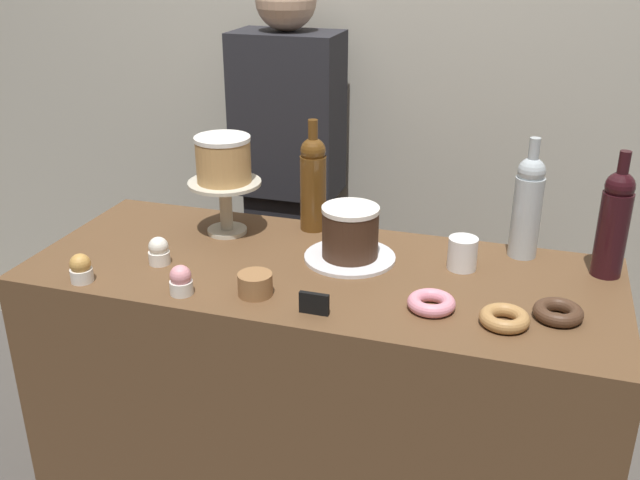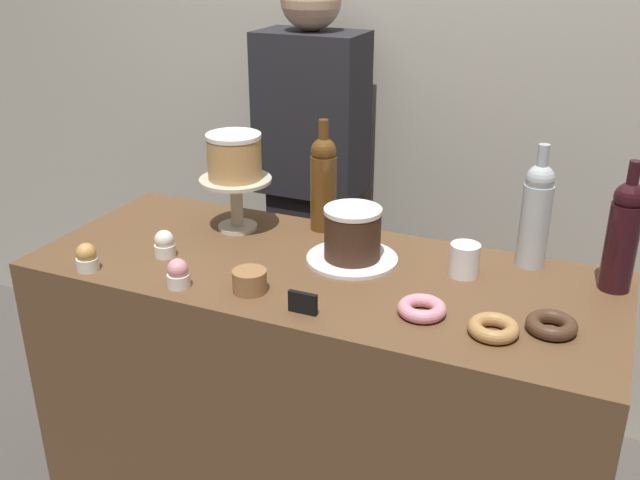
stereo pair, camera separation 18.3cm
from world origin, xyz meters
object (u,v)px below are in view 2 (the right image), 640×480
at_px(wine_bottle_clear, 536,213).
at_px(donut_maple, 493,328).
at_px(wine_bottle_dark_red, 623,234).
at_px(wine_bottle_amber, 323,182).
at_px(cake_stand_pedestal, 236,195).
at_px(donut_chocolate, 551,325).
at_px(donut_pink, 422,309).
at_px(cupcake_strawberry, 178,274).
at_px(cupcake_vanilla, 165,244).
at_px(barista_figure, 312,192).
at_px(white_layer_cake, 234,156).
at_px(cupcake_caramel, 87,258).
at_px(cookie_stack, 250,281).
at_px(price_sign_chalkboard, 303,303).
at_px(coffee_cup_ceramic, 464,260).
at_px(chocolate_round_cake, 353,233).

bearing_deg(wine_bottle_clear, donut_maple, -92.40).
bearing_deg(wine_bottle_dark_red, wine_bottle_amber, 175.26).
relative_size(cake_stand_pedestal, wine_bottle_dark_red, 0.64).
height_order(wine_bottle_dark_red, wine_bottle_amber, same).
height_order(donut_chocolate, donut_pink, same).
distance_m(cupcake_strawberry, cupcake_vanilla, 0.19).
bearing_deg(donut_chocolate, barista_figure, 140.32).
xyz_separation_m(white_layer_cake, donut_chocolate, (0.92, -0.24, -0.21)).
bearing_deg(cupcake_caramel, donut_chocolate, 8.13).
height_order(white_layer_cake, donut_chocolate, white_layer_cake).
xyz_separation_m(white_layer_cake, wine_bottle_clear, (0.82, 0.09, -0.08)).
bearing_deg(wine_bottle_amber, cookie_stack, -90.52).
bearing_deg(donut_chocolate, price_sign_chalkboard, -164.86).
bearing_deg(donut_maple, wine_bottle_clear, 87.60).
relative_size(cupcake_strawberry, cupcake_vanilla, 1.00).
bearing_deg(cupcake_vanilla, donut_chocolate, 0.58).
relative_size(wine_bottle_clear, price_sign_chalkboard, 4.65).
relative_size(cake_stand_pedestal, coffee_cup_ceramic, 2.44).
xyz_separation_m(wine_bottle_amber, barista_figure, (-0.23, 0.42, -0.20)).
bearing_deg(price_sign_chalkboard, donut_maple, 10.72).
bearing_deg(cupcake_caramel, barista_figure, 76.87).
bearing_deg(donut_maple, donut_chocolate, 29.72).
relative_size(donut_pink, barista_figure, 0.07).
relative_size(donut_maple, cookie_stack, 1.33).
distance_m(chocolate_round_cake, donut_pink, 0.33).
height_order(donut_chocolate, cookie_stack, cookie_stack).
relative_size(wine_bottle_clear, donut_chocolate, 2.91).
distance_m(chocolate_round_cake, price_sign_chalkboard, 0.31).
distance_m(wine_bottle_amber, donut_maple, 0.72).
height_order(cupcake_vanilla, donut_chocolate, cupcake_vanilla).
bearing_deg(cake_stand_pedestal, donut_maple, -20.48).
relative_size(chocolate_round_cake, barista_figure, 0.09).
height_order(wine_bottle_amber, coffee_cup_ceramic, wine_bottle_amber).
bearing_deg(cupcake_strawberry, cookie_stack, 16.02).
bearing_deg(cupcake_vanilla, chocolate_round_cake, 20.59).
bearing_deg(cupcake_caramel, wine_bottle_dark_red, 19.26).
bearing_deg(donut_maple, cake_stand_pedestal, 159.52).
height_order(white_layer_cake, cupcake_caramel, white_layer_cake).
bearing_deg(wine_bottle_dark_red, donut_pink, -141.17).
height_order(wine_bottle_clear, wine_bottle_dark_red, same).
distance_m(cupcake_caramel, price_sign_chalkboard, 0.60).
relative_size(cupcake_caramel, donut_chocolate, 0.66).
height_order(cupcake_vanilla, coffee_cup_ceramic, coffee_cup_ceramic).
distance_m(donut_maple, coffee_cup_ceramic, 0.29).
distance_m(wine_bottle_dark_red, wine_bottle_amber, 0.81).
distance_m(wine_bottle_clear, coffee_cup_ceramic, 0.22).
distance_m(wine_bottle_clear, donut_chocolate, 0.37).
relative_size(chocolate_round_cake, cupcake_caramel, 2.04).
xyz_separation_m(donut_pink, coffee_cup_ceramic, (0.04, 0.24, 0.03)).
distance_m(donut_chocolate, coffee_cup_ceramic, 0.31).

